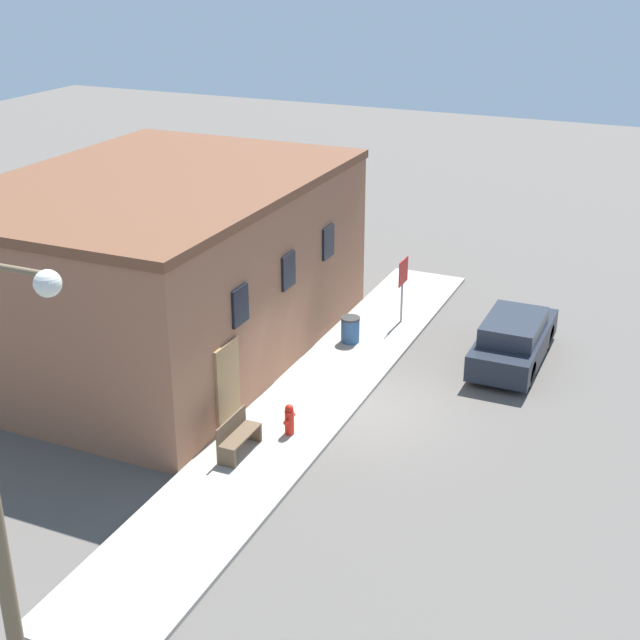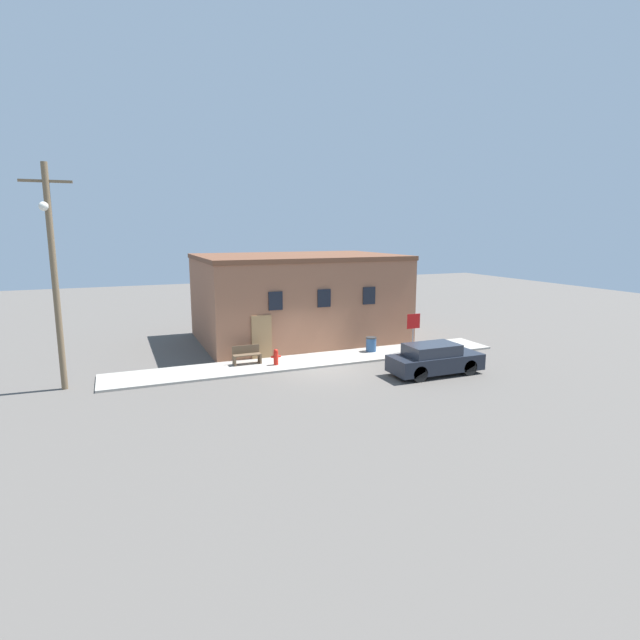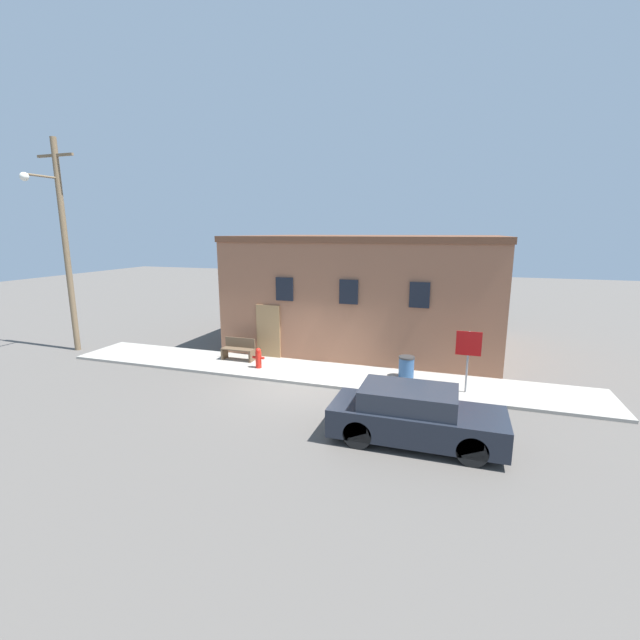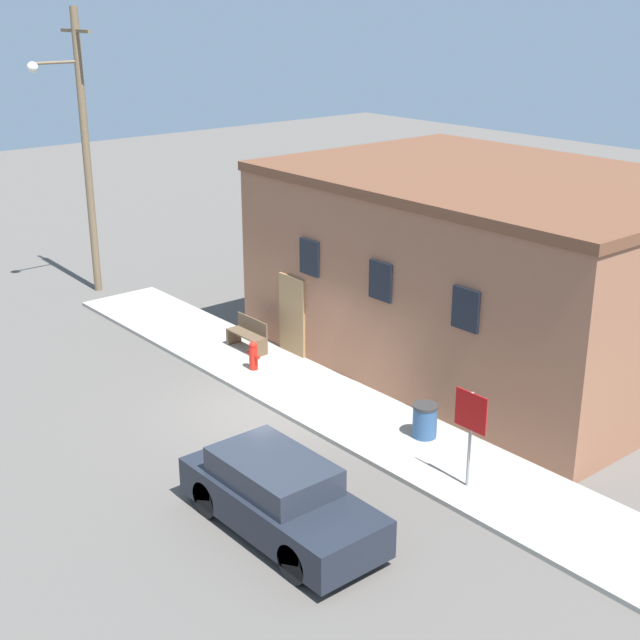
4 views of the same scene
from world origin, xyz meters
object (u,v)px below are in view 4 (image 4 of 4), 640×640
(fire_hydrant, at_px, (253,355))
(parked_car, at_px, (279,497))
(bench, at_px, (248,335))
(trash_bin, at_px, (425,420))
(stop_sign, at_px, (471,421))
(utility_pole, at_px, (83,145))

(fire_hydrant, xyz_separation_m, parked_car, (6.02, -3.80, 0.19))
(bench, distance_m, trash_bin, 6.49)
(stop_sign, height_order, utility_pole, utility_pole)
(parked_car, bearing_deg, fire_hydrant, 147.71)
(fire_hydrant, bearing_deg, utility_pole, 179.77)
(bench, relative_size, parked_car, 0.31)
(fire_hydrant, relative_size, parked_car, 0.18)
(bench, distance_m, utility_pole, 8.64)
(parked_car, bearing_deg, stop_sign, 71.19)
(fire_hydrant, height_order, stop_sign, stop_sign)
(bench, bearing_deg, trash_bin, -0.50)
(stop_sign, relative_size, parked_car, 0.47)
(trash_bin, xyz_separation_m, parked_car, (0.72, -4.44, 0.19))
(bench, bearing_deg, parked_car, -31.95)
(fire_hydrant, xyz_separation_m, utility_pole, (-8.73, 0.04, 4.20))
(trash_bin, height_order, parked_car, parked_car)
(bench, height_order, trash_bin, bench)
(stop_sign, height_order, trash_bin, stop_sign)
(trash_bin, bearing_deg, stop_sign, -23.89)
(parked_car, bearing_deg, bench, 148.05)
(utility_pole, height_order, parked_car, utility_pole)
(stop_sign, distance_m, parked_car, 3.87)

